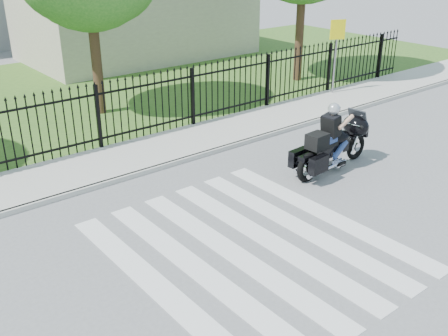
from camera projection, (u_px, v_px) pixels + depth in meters
ground at (251, 246)px, 9.67m from camera, size 120.00×120.00×0.00m
crosswalk at (251, 246)px, 9.67m from camera, size 5.00×5.50×0.01m
sidewalk at (120, 160)px, 13.21m from camera, size 40.00×2.00×0.12m
curb at (140, 173)px, 12.50m from camera, size 40.00×0.12×0.12m
grass_strip at (23, 100)px, 18.22m from camera, size 40.00×12.00×0.02m
iron_fence at (99, 119)px, 13.58m from camera, size 26.00×0.04×1.80m
building_low at (137, 18)px, 24.37m from camera, size 10.00×6.00×3.50m
motorcycle_rider at (332, 143)px, 12.54m from camera, size 2.64×0.92×1.74m
traffic_sign at (337, 41)px, 17.99m from camera, size 0.53×0.25×2.54m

